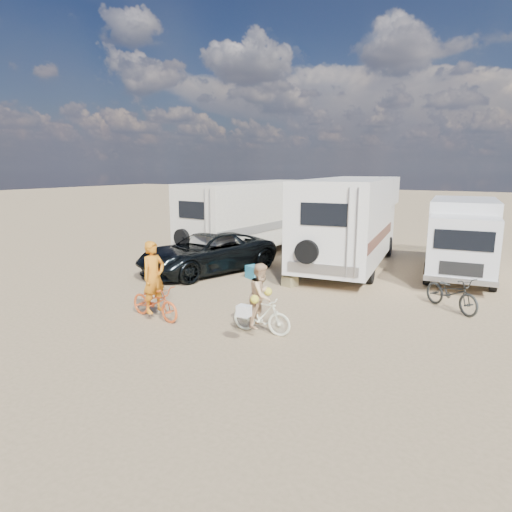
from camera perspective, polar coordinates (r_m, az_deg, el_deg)
The scene contains 12 objects.
ground at distance 11.55m, azimuth 0.60°, elevation -7.81°, with size 140.00×140.00×0.00m, color tan.
rv_main at distance 17.49m, azimuth 12.22°, elevation 4.25°, with size 2.64×8.37×3.39m, color white, non-canonical shape.
rv_left at distance 19.71m, azimuth -0.53°, elevation 4.97°, with size 2.29×7.87×3.18m, color #EDE9CC, non-canonical shape.
box_truck at distance 16.98m, azimuth 25.20°, elevation 2.00°, with size 2.16×5.59×2.69m, color silver, non-canonical shape.
dark_suv at distance 16.26m, azimuth -6.37°, elevation 0.46°, with size 2.43×5.26×1.46m, color black.
bike_man at distance 11.53m, azimuth -13.01°, elevation -5.84°, with size 0.58×1.67×0.88m, color #CF4F1D.
bike_woman at distance 10.26m, azimuth 0.70°, elevation -7.70°, with size 0.41×1.47×0.88m, color beige.
rider_man at distance 11.40m, azimuth -13.12°, elevation -3.54°, with size 0.67×0.44×1.83m, color #C87015.
rider_woman at distance 10.17m, azimuth 0.71°, elevation -6.07°, with size 0.73×0.57×1.49m, color tan.
bike_parked at distance 13.02m, azimuth 24.09°, elevation -4.39°, with size 0.64×1.82×0.96m, color #252725.
cooler at distance 15.29m, azimuth -0.24°, elevation -2.12°, with size 0.56×0.41×0.45m, color teal.
crate at distance 14.39m, azimuth 4.42°, elevation -3.25°, with size 0.41×0.41×0.33m, color olive.
Camera 1 is at (5.26, -9.55, 3.80)m, focal length 30.77 mm.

